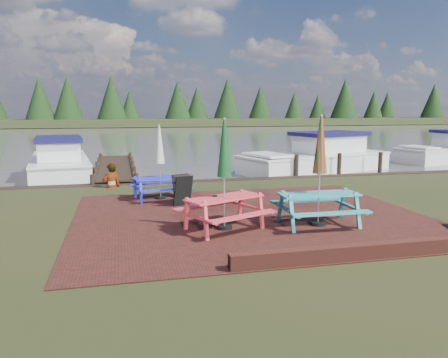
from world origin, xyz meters
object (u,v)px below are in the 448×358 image
Objects in this scene: picnic_table_red at (224,192)px; chalkboard at (183,190)px; boat_near at (318,159)px; picnic_table_blue at (160,174)px; person at (111,164)px; jetty at (115,167)px; picnic_table_teal at (319,188)px; boat_jetty at (60,164)px.

picnic_table_red reaches higher than chalkboard.
boat_near reaches higher than chalkboard.
picnic_table_red is 4.02m from picnic_table_blue.
picnic_table_red is 6.84m from person.
jetty is at bearing -104.56° from person.
picnic_table_blue is 7.57m from jetty.
picnic_table_teal is 4.15m from chalkboard.
chalkboard is at bearing -76.97° from jetty.
person is at bearing 128.75° from picnic_table_teal.
picnic_table_red is 2.85× the size of chalkboard.
boat_near is at bearing 66.06° from picnic_table_teal.
chalkboard is 0.11× the size of boat_near.
picnic_table_red is 11.88m from boat_jetty.
picnic_table_blue is at bearing -68.49° from boat_jetty.
picnic_table_red is 2.86m from chalkboard.
chalkboard is 9.13m from boat_jetty.
picnic_table_teal is 2.92× the size of chalkboard.
picnic_table_blue reaches higher than person.
picnic_table_teal is 12.46m from jetty.
picnic_table_teal is 1.02× the size of picnic_table_red.
picnic_table_teal is 0.29× the size of jetty.
chalkboard reaches higher than jetty.
boat_jetty is (-2.38, -0.46, 0.28)m from jetty.
boat_near is (11.90, -1.16, 0.03)m from boat_jetty.
person is at bearing -70.37° from boat_jetty.
picnic_table_red is 0.36× the size of boat_jetty.
picnic_table_red is 1.12× the size of picnic_table_blue.
chalkboard is 0.10× the size of jetty.
chalkboard is (-0.58, 2.77, -0.44)m from picnic_table_red.
jetty is at bearing 89.24° from picnic_table_blue.
person is (-2.65, 6.30, -0.04)m from picnic_table_red.
boat_near is (8.09, 5.78, -0.39)m from picnic_table_blue.
picnic_table_teal reaches higher than boat_jetty.
jetty is (-4.83, 11.46, -0.81)m from picnic_table_teal.
chalkboard is 8.72m from jetty.
boat_jetty is (-7.21, 11.00, -0.53)m from picnic_table_teal.
chalkboard is at bearing 135.55° from picnic_table_teal.
picnic_table_red reaches higher than boat_near.
chalkboard is at bearing -68.81° from boat_jetty.
jetty is 2.44m from boat_jetty.
boat_jetty is at bearing 95.28° from chalkboard.
person is at bearing 97.19° from chalkboard.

